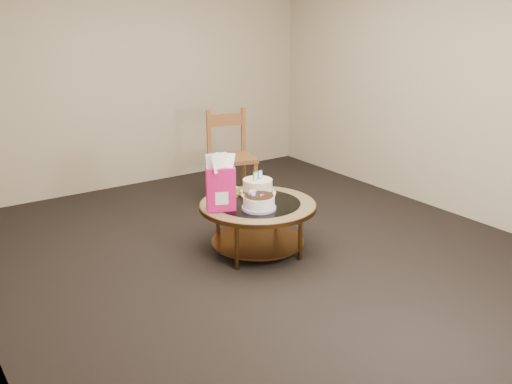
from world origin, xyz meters
TOP-DOWN VIEW (x-y plane):
  - ground at (0.00, 0.00)m, footprint 5.00×5.00m
  - room_walls at (0.00, 0.00)m, footprint 4.52×5.02m
  - coffee_table at (0.00, -0.00)m, footprint 1.02×1.02m
  - decorated_cake at (-0.09, -0.14)m, footprint 0.29×0.29m
  - cream_cake at (0.14, 0.20)m, footprint 0.33×0.33m
  - gift_bag at (-0.35, 0.03)m, footprint 0.27×0.24m
  - pillar_candle at (-0.05, 0.28)m, footprint 0.12×0.12m
  - dining_chair at (0.54, 1.31)m, footprint 0.56×0.56m

SIDE VIEW (x-z plane):
  - ground at x=0.00m, z-range 0.00..0.00m
  - coffee_table at x=0.00m, z-range 0.15..0.61m
  - pillar_candle at x=-0.05m, z-range 0.44..0.53m
  - dining_chair at x=0.54m, z-range 0.01..1.01m
  - decorated_cake at x=-0.09m, z-range 0.43..0.60m
  - cream_cake at x=0.14m, z-range 0.42..0.63m
  - gift_bag at x=-0.35m, z-range 0.46..0.93m
  - room_walls at x=0.00m, z-range 0.24..2.85m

